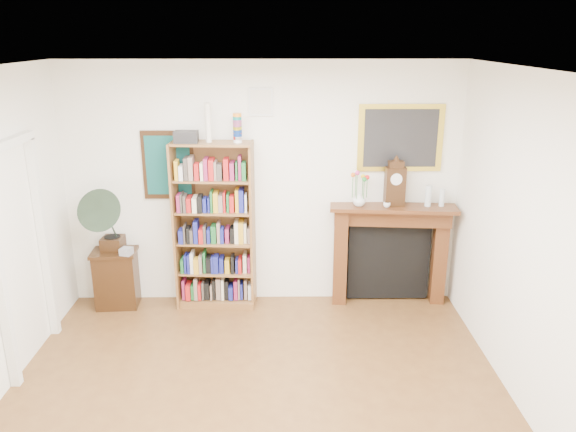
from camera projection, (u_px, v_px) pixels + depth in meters
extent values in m
cube|color=white|center=(246.00, 76.00, 3.60)|extent=(4.50, 5.00, 0.01)
cube|color=white|center=(262.00, 186.00, 6.41)|extent=(4.50, 0.01, 2.80)
cube|color=white|center=(561.00, 274.00, 4.06)|extent=(0.01, 5.00, 2.80)
cube|color=white|center=(43.00, 241.00, 5.71)|extent=(0.08, 0.08, 2.10)
cube|color=white|center=(5.00, 144.00, 4.93)|extent=(0.08, 1.02, 0.08)
cube|color=black|center=(168.00, 165.00, 6.31)|extent=(0.58, 0.03, 0.78)
cube|color=#11504F|center=(168.00, 165.00, 6.29)|extent=(0.50, 0.01, 0.67)
cube|color=white|center=(261.00, 102.00, 6.10)|extent=(0.26, 0.03, 0.30)
cube|color=silver|center=(261.00, 102.00, 6.08)|extent=(0.22, 0.01, 0.26)
cube|color=gold|center=(400.00, 138.00, 6.24)|extent=(0.95, 0.03, 0.75)
cube|color=#262628|center=(401.00, 138.00, 6.22)|extent=(0.82, 0.01, 0.65)
cube|color=brown|center=(177.00, 227.00, 6.37)|extent=(0.05, 0.32, 1.94)
cube|color=brown|center=(253.00, 227.00, 6.38)|extent=(0.05, 0.32, 1.94)
cube|color=brown|center=(211.00, 143.00, 6.08)|extent=(0.91, 0.38, 0.03)
cube|color=brown|center=(218.00, 300.00, 6.66)|extent=(0.91, 0.38, 0.08)
cube|color=brown|center=(216.00, 222.00, 6.51)|extent=(0.89, 0.08, 1.94)
cube|color=brown|center=(216.00, 271.00, 6.54)|extent=(0.86, 0.35, 0.02)
cube|color=brown|center=(215.00, 242.00, 6.43)|extent=(0.86, 0.35, 0.02)
cube|color=brown|center=(214.00, 211.00, 6.31)|extent=(0.86, 0.35, 0.02)
cube|color=brown|center=(213.00, 180.00, 6.20)|extent=(0.86, 0.35, 0.02)
cube|color=black|center=(117.00, 278.00, 6.53)|extent=(0.53, 0.40, 0.69)
cube|color=#482510|center=(340.00, 256.00, 6.56)|extent=(0.18, 0.22, 1.16)
cube|color=#482510|center=(439.00, 256.00, 6.57)|extent=(0.18, 0.22, 1.16)
cube|color=#482510|center=(392.00, 216.00, 6.41)|extent=(1.33, 0.33, 0.19)
cube|color=#482510|center=(393.00, 208.00, 6.34)|extent=(1.45, 0.46, 0.04)
cube|color=black|center=(388.00, 261.00, 6.66)|extent=(0.96, 0.09, 0.93)
cube|color=black|center=(113.00, 243.00, 6.46)|extent=(0.25, 0.25, 0.15)
cylinder|color=black|center=(112.00, 237.00, 6.43)|extent=(0.19, 0.19, 0.01)
cone|color=#2A3D2E|center=(106.00, 214.00, 6.20)|extent=(0.50, 0.61, 0.61)
cube|color=#B4B5C1|center=(126.00, 251.00, 6.30)|extent=(0.15, 0.15, 0.08)
cube|color=black|center=(395.00, 187.00, 6.27)|extent=(0.23, 0.14, 0.45)
cylinder|color=white|center=(396.00, 179.00, 6.18)|extent=(0.13, 0.02, 0.13)
cube|color=black|center=(396.00, 165.00, 6.20)|extent=(0.17, 0.11, 0.08)
imported|color=silver|center=(359.00, 199.00, 6.31)|extent=(0.18, 0.18, 0.15)
imported|color=silver|center=(387.00, 205.00, 6.27)|extent=(0.09, 0.09, 0.06)
cylinder|color=silver|center=(428.00, 196.00, 6.29)|extent=(0.07, 0.07, 0.24)
cylinder|color=silver|center=(442.00, 198.00, 6.30)|extent=(0.06, 0.06, 0.20)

